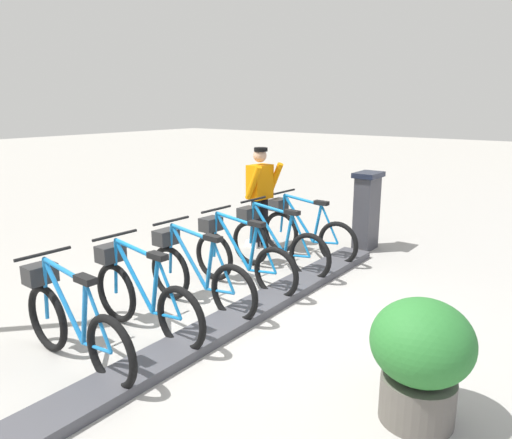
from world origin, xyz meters
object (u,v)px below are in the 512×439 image
Objects in this scene: payment_kiosk at (366,210)px; bike_docked_1 at (275,242)px; bike_docked_0 at (304,231)px; bike_docked_4 at (141,295)px; worker_near_rack at (260,193)px; bike_docked_3 at (196,273)px; bike_docked_5 at (72,322)px; bike_docked_2 at (239,256)px; planter_bush at (421,355)px.

payment_kiosk is 0.74× the size of bike_docked_1.
bike_docked_0 is 3.22m from bike_docked_4.
bike_docked_0 is at bearing 175.30° from worker_near_rack.
worker_near_rack is (0.91, -0.88, 0.48)m from bike_docked_1.
worker_near_rack reaches higher than bike_docked_3.
bike_docked_1 is at bearing 90.00° from bike_docked_0.
payment_kiosk is at bearing -96.49° from bike_docked_5.
planter_bush is (-2.79, 1.31, 0.11)m from bike_docked_2.
payment_kiosk is 5.06m from bike_docked_5.
bike_docked_0 is 1.00× the size of bike_docked_4.
payment_kiosk is at bearing -60.44° from planter_bush.
payment_kiosk reaches higher than bike_docked_5.
payment_kiosk is 3.47m from bike_docked_3.
worker_near_rack is 1.71× the size of planter_bush.
payment_kiosk is at bearing -97.72° from bike_docked_4.
payment_kiosk is 1.17m from bike_docked_0.
bike_docked_1 is 1.61m from bike_docked_3.
bike_docked_4 is 1.04× the size of worker_near_rack.
payment_kiosk reaches higher than bike_docked_2.
bike_docked_5 is (0.00, 2.42, 0.00)m from bike_docked_2.
bike_docked_5 is (0.00, 1.61, 0.00)m from bike_docked_3.
bike_docked_4 is at bearing 6.24° from planter_bush.
bike_docked_1 is 1.00× the size of bike_docked_2.
bike_docked_4 is 0.81m from bike_docked_5.
bike_docked_4 is at bearing 82.28° from payment_kiosk.
bike_docked_1 is 1.35m from worker_near_rack.
bike_docked_2 is 2.42m from bike_docked_5.
bike_docked_1 reaches higher than planter_bush.
bike_docked_2 is (0.57, 2.61, -0.24)m from payment_kiosk.
worker_near_rack is at bearing -77.55° from bike_docked_5.
worker_near_rack is at bearing -74.64° from bike_docked_4.
planter_bush is (-2.79, 0.50, 0.11)m from bike_docked_3.
bike_docked_4 and bike_docked_5 have the same top height.
planter_bush is (-2.79, -1.11, 0.11)m from bike_docked_5.
payment_kiosk is 4.26m from bike_docked_4.
bike_docked_5 is at bearing 90.00° from bike_docked_1.
bike_docked_2 is at bearing -25.09° from planter_bush.
bike_docked_1 is at bearing -37.12° from planter_bush.
bike_docked_2 is 0.81m from bike_docked_3.
bike_docked_3 is 1.04× the size of worker_near_rack.
worker_near_rack is at bearing -38.99° from planter_bush.
payment_kiosk is at bearing -107.62° from bike_docked_1.
bike_docked_1 is at bearing -90.00° from bike_docked_4.
bike_docked_0 is 1.00× the size of bike_docked_2.
bike_docked_1 is 1.00× the size of bike_docked_5.
bike_docked_3 is at bearing 90.00° from bike_docked_0.
bike_docked_1 is at bearing 72.38° from payment_kiosk.
bike_docked_2 is at bearing 118.25° from worker_near_rack.
bike_docked_2 is 1.77× the size of planter_bush.
planter_bush is at bearing -173.76° from bike_docked_4.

